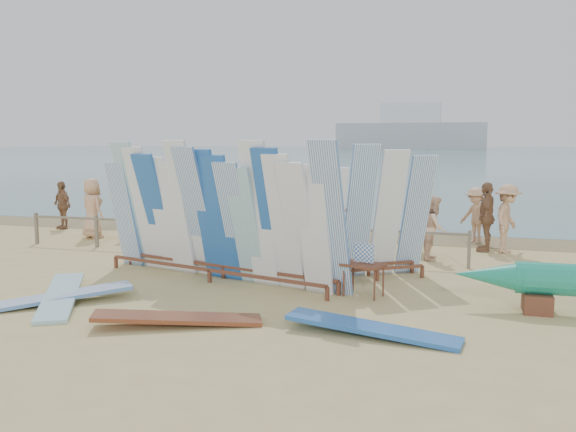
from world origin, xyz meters
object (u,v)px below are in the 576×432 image
(beachgoer_4, at_px, (285,221))
(beachgoer_8, at_px, (434,228))
(beachgoer_11, at_px, (196,203))
(beachgoer_1, at_px, (127,212))
(vendor_table, at_px, (364,279))
(beach_chair_right, at_px, (318,242))
(beachgoer_10, at_px, (486,217))
(flat_board_c, at_px, (178,325))
(beachgoer_9, at_px, (476,215))
(beachgoer_2, at_px, (218,211))
(stroller, at_px, (358,242))
(beachgoer_extra_0, at_px, (507,219))
(beachgoer_7, at_px, (413,218))
(side_surfboard_rack, at_px, (375,218))
(beach_chair_left, at_px, (216,240))
(beachgoer_0, at_px, (92,208))
(flat_board_e, at_px, (56,304))
(beachgoer_6, at_px, (252,218))
(beachgoer_3, at_px, (174,208))
(main_surfboard_rack, at_px, (216,218))
(beachgoer_5, at_px, (334,216))
(beachgoer_extra_1, at_px, (62,205))
(flat_board_d, at_px, (372,336))

(beachgoer_4, xyz_separation_m, beachgoer_8, (3.94, -0.09, -0.01))
(beachgoer_11, height_order, beachgoer_1, beachgoer_11)
(vendor_table, xyz_separation_m, beach_chair_right, (-1.96, 4.32, -0.08))
(vendor_table, bearing_deg, beachgoer_10, 83.28)
(flat_board_c, distance_m, beachgoer_1, 9.33)
(beachgoer_10, relative_size, beachgoer_9, 1.15)
(flat_board_c, bearing_deg, beachgoer_2, -4.76)
(stroller, height_order, beachgoer_2, beachgoer_2)
(beachgoer_extra_0, bearing_deg, stroller, 132.25)
(beachgoer_7, bearing_deg, beachgoer_8, -84.32)
(beach_chair_right, bearing_deg, beachgoer_extra_0, -13.30)
(side_surfboard_rack, height_order, beachgoer_9, side_surfboard_rack)
(beach_chair_left, bearing_deg, beachgoer_4, 25.06)
(beachgoer_10, distance_m, beachgoer_4, 5.42)
(flat_board_c, relative_size, beachgoer_4, 1.67)
(vendor_table, xyz_separation_m, beachgoer_0, (-9.10, 4.56, 0.57))
(vendor_table, distance_m, beachgoer_7, 5.17)
(vendor_table, relative_size, flat_board_e, 0.38)
(beachgoer_6, relative_size, beachgoer_0, 0.94)
(beachgoer_9, xyz_separation_m, beachgoer_3, (-8.83, -1.60, 0.09))
(side_surfboard_rack, xyz_separation_m, vendor_table, (0.04, -1.57, -0.98))
(main_surfboard_rack, distance_m, beachgoer_11, 8.30)
(beachgoer_7, relative_size, beachgoer_2, 1.04)
(beachgoer_10, xyz_separation_m, beachgoer_0, (-11.45, -1.12, -0.02))
(side_surfboard_rack, height_order, beachgoer_3, side_surfboard_rack)
(beach_chair_right, bearing_deg, beachgoer_10, -10.54)
(beachgoer_2, xyz_separation_m, beachgoer_3, (-1.43, -0.04, 0.04))
(beachgoer_9, bearing_deg, stroller, -89.25)
(flat_board_e, height_order, beachgoer_3, beachgoer_3)
(flat_board_e, bearing_deg, stroller, 101.08)
(beachgoer_9, distance_m, beachgoer_1, 10.37)
(flat_board_c, height_order, beachgoer_0, beachgoer_0)
(beachgoer_5, bearing_deg, beachgoer_10, -34.39)
(beachgoer_11, height_order, beachgoer_0, beachgoer_0)
(main_surfboard_rack, relative_size, beachgoer_0, 3.29)
(beach_chair_right, xyz_separation_m, beachgoer_1, (-6.10, 0.50, 0.54))
(beachgoer_10, relative_size, beachgoer_4, 1.16)
(side_surfboard_rack, relative_size, beachgoer_4, 1.80)
(side_surfboard_rack, bearing_deg, beachgoer_1, 125.25)
(main_surfboard_rack, relative_size, beachgoer_6, 3.50)
(flat_board_c, height_order, stroller, stroller)
(side_surfboard_rack, distance_m, beachgoer_6, 4.55)
(side_surfboard_rack, height_order, beachgoer_8, side_surfboard_rack)
(beachgoer_11, height_order, beachgoer_extra_0, beachgoer_extra_0)
(beach_chair_right, relative_size, beachgoer_extra_1, 0.56)
(flat_board_d, distance_m, beachgoer_extra_1, 14.45)
(beachgoer_extra_0, height_order, beachgoer_2, beachgoer_extra_0)
(beachgoer_6, distance_m, beachgoer_1, 4.35)
(stroller, bearing_deg, vendor_table, -85.55)
(main_surfboard_rack, xyz_separation_m, vendor_table, (3.23, -0.43, -1.01))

